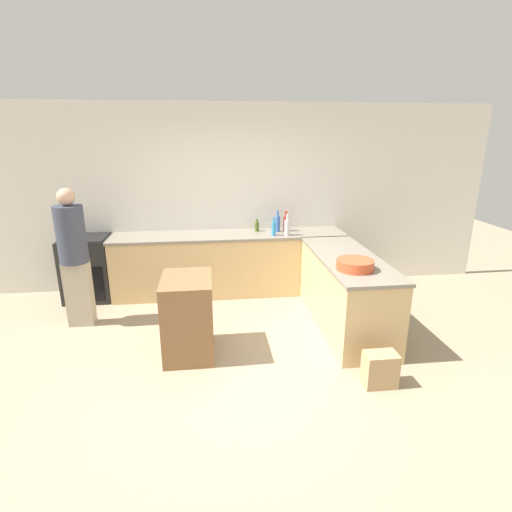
# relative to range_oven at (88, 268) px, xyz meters

# --- Properties ---
(ground_plane) EXTENTS (14.00, 14.00, 0.00)m
(ground_plane) POSITION_rel_range_oven_xyz_m (2.00, -2.07, -0.45)
(ground_plane) COLOR tan
(wall_back) EXTENTS (8.00, 0.06, 2.70)m
(wall_back) POSITION_rel_range_oven_xyz_m (2.00, 0.33, 0.90)
(wall_back) COLOR white
(wall_back) RESTS_ON ground_plane
(counter_back) EXTENTS (3.35, 0.65, 0.89)m
(counter_back) POSITION_rel_range_oven_xyz_m (2.00, -0.01, -0.00)
(counter_back) COLOR #D6B27A
(counter_back) RESTS_ON ground_plane
(counter_peninsula) EXTENTS (0.69, 1.91, 0.89)m
(counter_peninsula) POSITION_rel_range_oven_xyz_m (3.33, -1.27, -0.00)
(counter_peninsula) COLOR #D6B27A
(counter_peninsula) RESTS_ON ground_plane
(range_oven) EXTENTS (0.64, 0.60, 0.90)m
(range_oven) POSITION_rel_range_oven_xyz_m (0.00, 0.00, 0.00)
(range_oven) COLOR black
(range_oven) RESTS_ON ground_plane
(island_table) EXTENTS (0.52, 0.69, 0.85)m
(island_table) POSITION_rel_range_oven_xyz_m (1.47, -1.69, -0.02)
(island_table) COLOR brown
(island_table) RESTS_ON ground_plane
(mixing_bowl) EXTENTS (0.39, 0.39, 0.11)m
(mixing_bowl) POSITION_rel_range_oven_xyz_m (3.24, -1.73, 0.49)
(mixing_bowl) COLOR #DB512D
(mixing_bowl) RESTS_ON counter_peninsula
(hot_sauce_bottle) EXTENTS (0.07, 0.07, 0.30)m
(hot_sauce_bottle) POSITION_rel_range_oven_xyz_m (2.84, 0.06, 0.56)
(hot_sauce_bottle) COLOR red
(hot_sauce_bottle) RESTS_ON counter_back
(dish_soap_bottle) EXTENTS (0.06, 0.06, 0.26)m
(dish_soap_bottle) POSITION_rel_range_oven_xyz_m (2.62, -0.17, 0.54)
(dish_soap_bottle) COLOR #338CBF
(dish_soap_bottle) RESTS_ON counter_back
(vinegar_bottle_clear) EXTENTS (0.08, 0.08, 0.30)m
(vinegar_bottle_clear) POSITION_rel_range_oven_xyz_m (2.82, -0.19, 0.56)
(vinegar_bottle_clear) COLOR silver
(vinegar_bottle_clear) RESTS_ON counter_back
(olive_oil_bottle) EXTENTS (0.06, 0.06, 0.18)m
(olive_oil_bottle) POSITION_rel_range_oven_xyz_m (2.42, 0.11, 0.51)
(olive_oil_bottle) COLOR #475B1E
(olive_oil_bottle) RESTS_ON counter_back
(water_bottle_blue) EXTENTS (0.07, 0.07, 0.31)m
(water_bottle_blue) POSITION_rel_range_oven_xyz_m (2.72, 0.06, 0.56)
(water_bottle_blue) COLOR #386BB7
(water_bottle_blue) RESTS_ON counter_back
(person_by_range) EXTENTS (0.33, 0.33, 1.69)m
(person_by_range) POSITION_rel_range_oven_xyz_m (0.12, -0.85, 0.47)
(person_by_range) COLOR #ADA38E
(person_by_range) RESTS_ON ground_plane
(paper_bag) EXTENTS (0.30, 0.20, 0.33)m
(paper_bag) POSITION_rel_range_oven_xyz_m (3.26, -2.51, -0.28)
(paper_bag) COLOR tan
(paper_bag) RESTS_ON ground_plane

